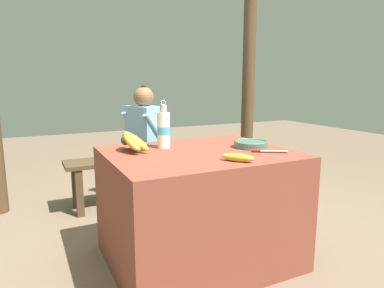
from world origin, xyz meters
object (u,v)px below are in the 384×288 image
object	(u,v)px
knife	(264,151)
wooden_bench	(151,163)
banana_bunch_ripe	(132,140)
banana_bunch_green	(194,145)
seated_vendor	(140,137)
support_post_far	(249,72)
water_bottle	(164,129)
loose_banana_front	(238,157)
serving_bowl	(251,144)

from	to	relation	value
knife	wooden_bench	xyz separation A→B (m)	(-0.24, 1.40, -0.35)
banana_bunch_ripe	banana_bunch_green	bearing A→B (deg)	47.05
seated_vendor	support_post_far	size ratio (longest dim) A/B	0.44
banana_bunch_ripe	water_bottle	world-z (taller)	water_bottle
wooden_bench	banana_bunch_green	world-z (taller)	banana_bunch_green
support_post_far	knife	bearing A→B (deg)	-122.38
loose_banana_front	banana_bunch_green	size ratio (longest dim) A/B	0.70
banana_bunch_ripe	support_post_far	bearing A→B (deg)	36.17
water_bottle	banana_bunch_green	world-z (taller)	water_bottle
water_bottle	banana_bunch_ripe	bearing A→B (deg)	-175.71
water_bottle	support_post_far	bearing A→B (deg)	39.44
banana_bunch_ripe	loose_banana_front	size ratio (longest dim) A/B	1.82
serving_bowl	banana_bunch_ripe	bearing A→B (deg)	163.22
serving_bowl	seated_vendor	bearing A→B (deg)	107.46
knife	support_post_far	size ratio (longest dim) A/B	0.08
loose_banana_front	support_post_far	bearing A→B (deg)	53.42
wooden_bench	banana_bunch_green	distance (m)	0.49
banana_bunch_ripe	banana_bunch_green	world-z (taller)	banana_bunch_ripe
knife	wooden_bench	world-z (taller)	knife
banana_bunch_ripe	support_post_far	distance (m)	2.27
water_bottle	knife	distance (m)	0.65
loose_banana_front	banana_bunch_green	xyz separation A→B (m)	(0.51, 1.53, -0.23)
knife	banana_bunch_ripe	bearing A→B (deg)	-176.75
banana_bunch_ripe	banana_bunch_green	size ratio (longest dim) A/B	1.27
loose_banana_front	knife	xyz separation A→B (m)	(0.28, 0.13, -0.01)
banana_bunch_ripe	knife	bearing A→B (deg)	-28.41
knife	wooden_bench	size ratio (longest dim) A/B	0.13
serving_bowl	knife	distance (m)	0.17
wooden_bench	support_post_far	distance (m)	1.61
banana_bunch_green	wooden_bench	bearing A→B (deg)	179.91
loose_banana_front	wooden_bench	bearing A→B (deg)	88.46
serving_bowl	seated_vendor	distance (m)	1.25
loose_banana_front	banana_bunch_green	bearing A→B (deg)	71.67
banana_bunch_ripe	serving_bowl	world-z (taller)	banana_bunch_ripe
support_post_far	water_bottle	bearing A→B (deg)	-140.56
knife	support_post_far	world-z (taller)	support_post_far
wooden_bench	support_post_far	xyz separation A→B (m)	(1.32, 0.30, 0.87)
seated_vendor	support_post_far	xyz separation A→B (m)	(1.43, 0.34, 0.60)
serving_bowl	water_bottle	distance (m)	0.58
banana_bunch_ripe	banana_bunch_green	xyz separation A→B (m)	(0.94, 1.01, -0.27)
banana_bunch_green	support_post_far	world-z (taller)	support_post_far
wooden_bench	loose_banana_front	bearing A→B (deg)	-91.54
banana_bunch_green	loose_banana_front	bearing A→B (deg)	-108.33
seated_vendor	banana_bunch_green	bearing A→B (deg)	166.13
loose_banana_front	wooden_bench	size ratio (longest dim) A/B	0.11
banana_bunch_ripe	loose_banana_front	xyz separation A→B (m)	(0.43, -0.52, -0.05)
water_bottle	knife	size ratio (longest dim) A/B	1.55
banana_bunch_ripe	banana_bunch_green	distance (m)	1.41
loose_banana_front	knife	world-z (taller)	loose_banana_front
seated_vendor	banana_bunch_green	world-z (taller)	seated_vendor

